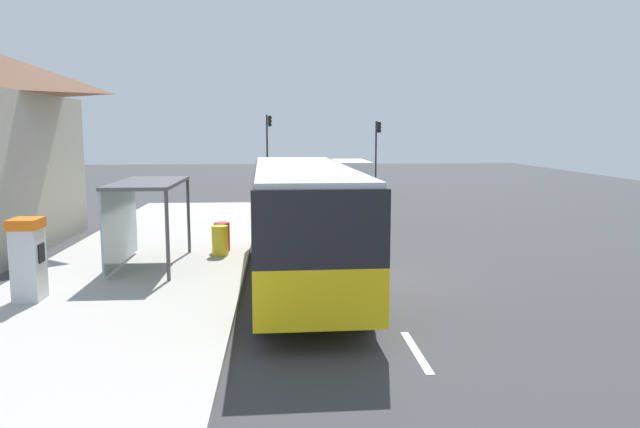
{
  "coord_description": "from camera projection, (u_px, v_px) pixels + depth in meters",
  "views": [
    {
      "loc": [
        -2.31,
        -16.81,
        4.13
      ],
      "look_at": [
        -1.0,
        2.32,
        1.5
      ],
      "focal_mm": 34.07,
      "sensor_mm": 36.0,
      "label": 1
    }
  ],
  "objects": [
    {
      "name": "ground_plane",
      "position": [
        324.0,
        212.0,
        31.18
      ],
      "size": [
        56.0,
        92.0,
        0.04
      ],
      "primitive_type": "cube",
      "color": "#38383A"
    },
    {
      "name": "sidewalk_platform",
      "position": [
        148.0,
        262.0,
        18.87
      ],
      "size": [
        6.2,
        30.0,
        0.18
      ],
      "primitive_type": "cube",
      "color": "#ADAAA3",
      "rests_on": "ground"
    },
    {
      "name": "lane_stripe_seg_0",
      "position": [
        416.0,
        352.0,
        11.42
      ],
      "size": [
        0.16,
        2.2,
        0.01
      ],
      "primitive_type": "cube",
      "color": "silver",
      "rests_on": "ground"
    },
    {
      "name": "lane_stripe_seg_1",
      "position": [
        375.0,
        285.0,
        16.36
      ],
      "size": [
        0.16,
        2.2,
        0.01
      ],
      "primitive_type": "cube",
      "color": "silver",
      "rests_on": "ground"
    },
    {
      "name": "lane_stripe_seg_2",
      "position": [
        352.0,
        249.0,
        21.31
      ],
      "size": [
        0.16,
        2.2,
        0.01
      ],
      "primitive_type": "cube",
      "color": "silver",
      "rests_on": "ground"
    },
    {
      "name": "lane_stripe_seg_3",
      "position": [
        338.0,
        227.0,
        26.25
      ],
      "size": [
        0.16,
        2.2,
        0.01
      ],
      "primitive_type": "cube",
      "color": "silver",
      "rests_on": "ground"
    },
    {
      "name": "lane_stripe_seg_4",
      "position": [
        329.0,
        212.0,
        31.19
      ],
      "size": [
        0.16,
        2.2,
        0.01
      ],
      "primitive_type": "cube",
      "color": "silver",
      "rests_on": "ground"
    },
    {
      "name": "lane_stripe_seg_5",
      "position": [
        322.0,
        201.0,
        36.13
      ],
      "size": [
        0.16,
        2.2,
        0.01
      ],
      "primitive_type": "cube",
      "color": "silver",
      "rests_on": "ground"
    },
    {
      "name": "lane_stripe_seg_6",
      "position": [
        317.0,
        192.0,
        41.08
      ],
      "size": [
        0.16,
        2.2,
        0.01
      ],
      "primitive_type": "cube",
      "color": "silver",
      "rests_on": "ground"
    },
    {
      "name": "lane_stripe_seg_7",
      "position": [
        312.0,
        186.0,
        46.02
      ],
      "size": [
        0.16,
        2.2,
        0.01
      ],
      "primitive_type": "cube",
      "color": "silver",
      "rests_on": "ground"
    },
    {
      "name": "bus",
      "position": [
        301.0,
        217.0,
        16.32
      ],
      "size": [
        2.8,
        11.07,
        3.21
      ],
      "color": "yellow",
      "rests_on": "ground"
    },
    {
      "name": "white_van",
      "position": [
        351.0,
        176.0,
        37.89
      ],
      "size": [
        2.05,
        5.21,
        2.3
      ],
      "color": "white",
      "rests_on": "ground"
    },
    {
      "name": "sedan_near",
      "position": [
        335.0,
        172.0,
        49.71
      ],
      "size": [
        1.9,
        4.43,
        1.52
      ],
      "color": "#A51919",
      "rests_on": "ground"
    },
    {
      "name": "ticket_machine",
      "position": [
        28.0,
        259.0,
        14.17
      ],
      "size": [
        0.66,
        0.76,
        1.94
      ],
      "color": "silver",
      "rests_on": "sidewalk_platform"
    },
    {
      "name": "recycling_bin_yellow",
      "position": [
        220.0,
        240.0,
        19.4
      ],
      "size": [
        0.52,
        0.52,
        0.95
      ],
      "primitive_type": "cylinder",
      "color": "yellow",
      "rests_on": "sidewalk_platform"
    },
    {
      "name": "recycling_bin_red",
      "position": [
        222.0,
        237.0,
        20.09
      ],
      "size": [
        0.52,
        0.52,
        0.95
      ],
      "primitive_type": "cylinder",
      "color": "red",
      "rests_on": "sidewalk_platform"
    },
    {
      "name": "traffic_light_near_side",
      "position": [
        377.0,
        142.0,
        47.91
      ],
      "size": [
        0.49,
        0.28,
        4.91
      ],
      "color": "#2D2D2D",
      "rests_on": "ground"
    },
    {
      "name": "traffic_light_far_side",
      "position": [
        268.0,
        138.0,
        48.07
      ],
      "size": [
        0.49,
        0.28,
        5.4
      ],
      "color": "#2D2D2D",
      "rests_on": "ground"
    },
    {
      "name": "bus_shelter",
      "position": [
        138.0,
        201.0,
        17.69
      ],
      "size": [
        1.8,
        4.0,
        2.5
      ],
      "color": "#4C4C51",
      "rests_on": "sidewalk_platform"
    }
  ]
}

